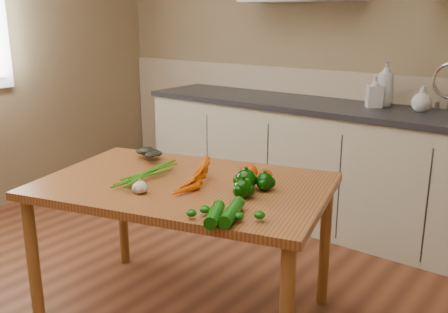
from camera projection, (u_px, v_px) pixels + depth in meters
room at (60, 79)px, 2.02m from camera, size 4.04×5.04×2.64m
counter_run at (323, 163)px, 3.65m from camera, size 2.84×0.64×1.14m
table at (184, 198)px, 2.41m from camera, size 1.54×1.20×0.73m
soap_bottle_a at (385, 83)px, 3.40m from camera, size 0.13×0.13×0.31m
soap_bottle_b at (375, 91)px, 3.36m from camera, size 0.14×0.14×0.22m
soap_bottle_c at (422, 99)px, 3.21m from camera, size 0.18×0.18×0.17m
carrot_bunch at (181, 177)px, 2.36m from camera, size 0.29×0.25×0.07m
leafy_greens at (147, 153)px, 2.72m from camera, size 0.19×0.17×0.10m
garlic_bulb at (140, 187)px, 2.23m from camera, size 0.07×0.07×0.06m
pepper_a at (246, 180)px, 2.27m from camera, size 0.10×0.10×0.10m
pepper_b at (265, 182)px, 2.27m from camera, size 0.08×0.08×0.08m
pepper_c at (243, 189)px, 2.17m from camera, size 0.08×0.08×0.08m
tomato_a at (247, 172)px, 2.43m from camera, size 0.07×0.07×0.07m
tomato_b at (250, 172)px, 2.42m from camera, size 0.08×0.08×0.08m
tomato_c at (266, 175)px, 2.39m from camera, size 0.07×0.07×0.06m
zucchini_a at (232, 212)px, 1.95m from camera, size 0.13×0.23×0.06m
zucchini_b at (215, 215)px, 1.93m from camera, size 0.13×0.19×0.05m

